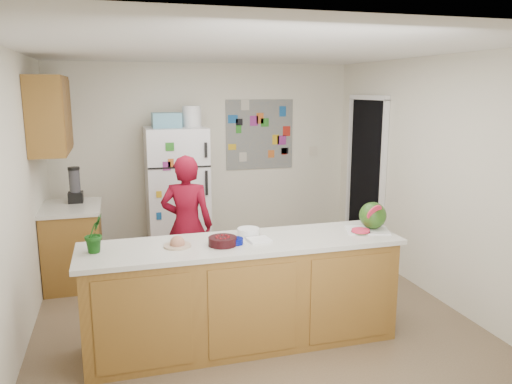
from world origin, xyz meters
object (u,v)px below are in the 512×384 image
object	(u,v)px
refrigerator	(177,194)
person	(187,225)
cherry_bowl	(223,241)
watermelon	(373,215)

from	to	relation	value
refrigerator	person	world-z (taller)	refrigerator
person	cherry_bowl	xyz separation A→B (m)	(0.11, -1.29, 0.20)
refrigerator	cherry_bowl	size ratio (longest dim) A/B	7.38
person	watermelon	bearing A→B (deg)	158.59
refrigerator	watermelon	world-z (taller)	refrigerator
refrigerator	watermelon	xyz separation A→B (m)	(1.46, -2.36, 0.20)
person	watermelon	xyz separation A→B (m)	(1.50, -1.21, 0.30)
watermelon	cherry_bowl	world-z (taller)	watermelon
person	watermelon	distance (m)	1.96
watermelon	refrigerator	bearing A→B (deg)	121.71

